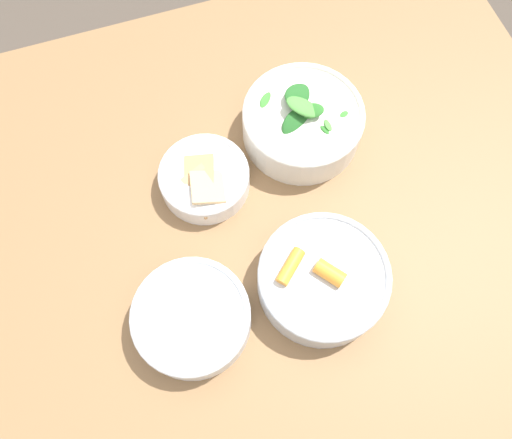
{
  "coord_description": "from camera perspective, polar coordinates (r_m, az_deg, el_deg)",
  "views": [
    {
      "loc": [
        0.06,
        0.28,
        1.5
      ],
      "look_at": [
        -0.03,
        0.02,
        0.8
      ],
      "focal_mm": 35.0,
      "sensor_mm": 36.0,
      "label": 1
    }
  ],
  "objects": [
    {
      "name": "bowl_greens",
      "position": [
        0.83,
        5.36,
        11.03
      ],
      "size": [
        0.2,
        0.2,
        0.09
      ],
      "color": "silver",
      "rests_on": "dining_table"
    },
    {
      "name": "bowl_carrots",
      "position": [
        0.73,
        7.64,
        -6.74
      ],
      "size": [
        0.19,
        0.19,
        0.07
      ],
      "color": "silver",
      "rests_on": "dining_table"
    },
    {
      "name": "dining_table",
      "position": [
        0.9,
        -2.04,
        -2.68
      ],
      "size": [
        1.18,
        0.89,
        0.77
      ],
      "color": "olive",
      "rests_on": "ground_plane"
    },
    {
      "name": "bowl_beans_hotdog",
      "position": [
        0.72,
        -7.3,
        -11.13
      ],
      "size": [
        0.17,
        0.17,
        0.05
      ],
      "color": "silver",
      "rests_on": "dining_table"
    },
    {
      "name": "bowl_cookies",
      "position": [
        0.79,
        -5.89,
        4.68
      ],
      "size": [
        0.14,
        0.14,
        0.05
      ],
      "color": "white",
      "rests_on": "dining_table"
    },
    {
      "name": "ground_plane",
      "position": [
        1.53,
        -1.22,
        -10.61
      ],
      "size": [
        10.0,
        10.0,
        0.0
      ],
      "primitive_type": "plane",
      "color": "#4C4238"
    }
  ]
}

